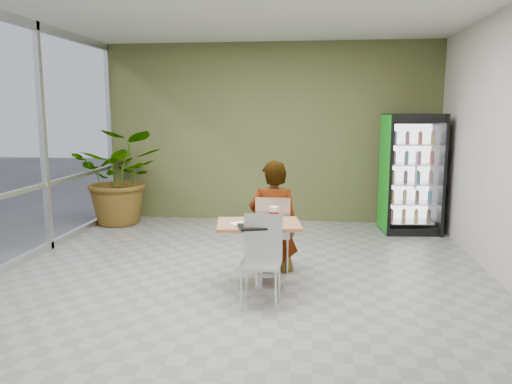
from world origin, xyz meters
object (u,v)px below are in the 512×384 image
chair_far (273,228)px  beverage_fridge (411,174)px  dining_table (259,241)px  soda_cup (274,215)px  potted_plant (121,177)px  cafeteria_tray (258,227)px  seated_woman (274,228)px  chair_near (262,252)px

chair_far → beverage_fridge: size_ratio=0.49×
dining_table → beverage_fridge: (2.19, 2.92, 0.44)m
dining_table → soda_cup: 0.35m
beverage_fridge → potted_plant: beverage_fridge is taller
soda_cup → cafeteria_tray: 0.31m
soda_cup → chair_far: bearing=95.2°
seated_woman → beverage_fridge: size_ratio=0.87×
chair_far → potted_plant: size_ratio=0.57×
dining_table → seated_woman: (0.12, 0.62, 0.01)m
chair_far → soda_cup: chair_far is taller
chair_far → chair_near: size_ratio=1.04×
chair_near → beverage_fridge: 3.99m
cafeteria_tray → potted_plant: (-2.80, 3.20, 0.08)m
seated_woman → chair_far: bearing=90.4°
potted_plant → soda_cup: bearing=-44.9°
cafeteria_tray → chair_near: bearing=-70.7°
dining_table → beverage_fridge: size_ratio=0.52×
soda_cup → beverage_fridge: bearing=55.2°
beverage_fridge → seated_woman: bearing=-138.0°
soda_cup → potted_plant: size_ratio=0.11×
chair_near → seated_woman: seated_woman is taller
beverage_fridge → potted_plant: bearing=173.7°
dining_table → beverage_fridge: 3.67m
soda_cup → potted_plant: potted_plant is taller
dining_table → cafeteria_tray: cafeteria_tray is taller
seated_woman → soda_cup: 0.68m
beverage_fridge → soda_cup: bearing=-130.7°
chair_far → chair_near: 1.02m
soda_cup → cafeteria_tray: (-0.15, -0.26, -0.08)m
beverage_fridge → chair_near: bearing=-127.9°
dining_table → soda_cup: (0.17, 0.01, 0.30)m
dining_table → potted_plant: potted_plant is taller
chair_far → potted_plant: potted_plant is taller
chair_near → cafeteria_tray: size_ratio=2.25×
chair_near → potted_plant: 4.46m
chair_far → potted_plant: 3.76m
beverage_fridge → potted_plant: 4.97m
dining_table → chair_far: (0.12, 0.57, 0.03)m
chair_far → soda_cup: size_ratio=5.18×
beverage_fridge → dining_table: bearing=-132.8°
chair_near → cafeteria_tray: bearing=110.7°
dining_table → cafeteria_tray: bearing=-86.0°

